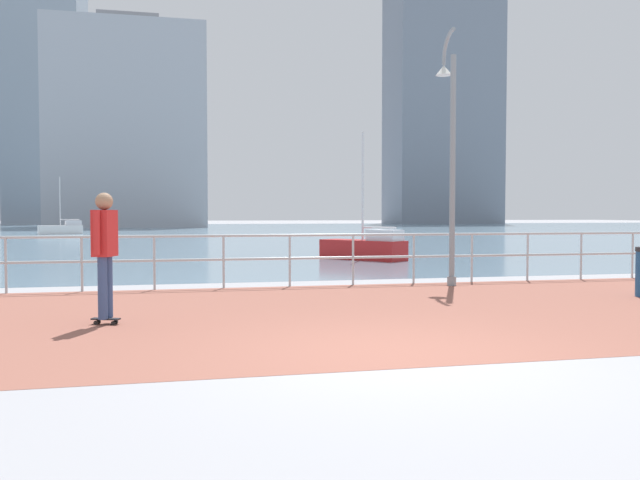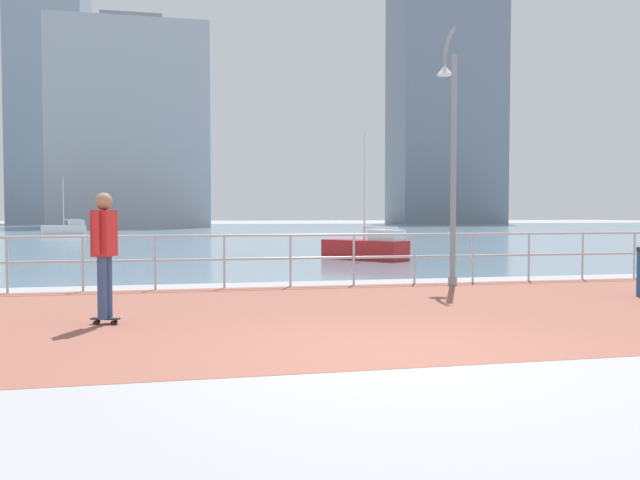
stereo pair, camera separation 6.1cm
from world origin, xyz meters
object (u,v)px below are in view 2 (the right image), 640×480
lamppost (451,144)px  sailboat_red (65,229)px  skateboarder (104,245)px  sailboat_gray (367,247)px

lamppost → sailboat_red: lamppost is taller
skateboarder → sailboat_red: 44.06m
skateboarder → sailboat_red: sailboat_red is taller
lamppost → skateboarder: (-6.77, -3.67, -1.94)m
lamppost → sailboat_red: bearing=110.1°
skateboarder → sailboat_red: bearing=100.2°
sailboat_red → sailboat_gray: (15.00, -31.79, -0.01)m
sailboat_gray → sailboat_red: bearing=115.3°
lamppost → sailboat_gray: lamppost is taller
sailboat_red → sailboat_gray: 35.15m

